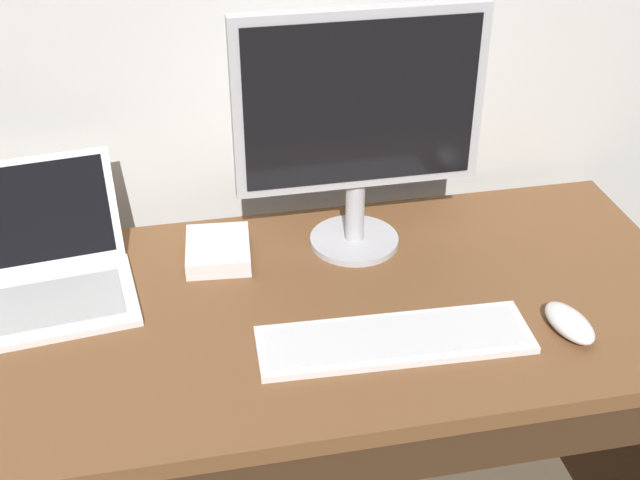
# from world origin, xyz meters

# --- Properties ---
(desk) EXTENTS (1.60, 0.69, 0.75)m
(desk) POSITION_xyz_m (0.00, -0.02, 0.56)
(desk) COLOR brown
(desk) RESTS_ON ground
(laptop_white) EXTENTS (0.35, 0.35, 0.22)m
(laptop_white) POSITION_xyz_m (-0.43, 0.14, 0.79)
(laptop_white) COLOR white
(laptop_white) RESTS_ON desk
(external_monitor) EXTENTS (0.48, 0.18, 0.50)m
(external_monitor) POSITION_xyz_m (0.19, 0.18, 1.04)
(external_monitor) COLOR #B7B7BC
(external_monitor) RESTS_ON desk
(wired_keyboard) EXTENTS (0.49, 0.16, 0.02)m
(wired_keyboard) POSITION_xyz_m (0.18, -0.14, 0.76)
(wired_keyboard) COLOR white
(wired_keyboard) RESTS_ON desk
(computer_mouse) EXTENTS (0.08, 0.13, 0.04)m
(computer_mouse) POSITION_xyz_m (0.49, -0.17, 0.77)
(computer_mouse) COLOR white
(computer_mouse) RESTS_ON desk
(external_drive_box) EXTENTS (0.14, 0.17, 0.03)m
(external_drive_box) POSITION_xyz_m (-0.10, 0.19, 0.77)
(external_drive_box) COLOR silver
(external_drive_box) RESTS_ON desk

